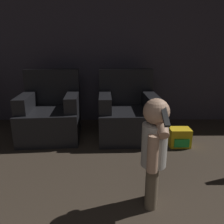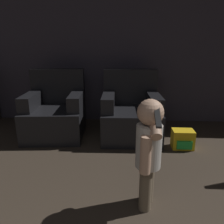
{
  "view_description": "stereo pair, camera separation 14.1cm",
  "coord_description": "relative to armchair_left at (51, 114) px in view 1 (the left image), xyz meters",
  "views": [
    {
      "loc": [
        0.09,
        0.86,
        1.21
      ],
      "look_at": [
        0.1,
        3.04,
        0.56
      ],
      "focal_mm": 35.0,
      "sensor_mm": 36.0,
      "label": 1
    },
    {
      "loc": [
        0.23,
        0.87,
        1.21
      ],
      "look_at": [
        0.1,
        3.04,
        0.56
      ],
      "focal_mm": 35.0,
      "sensor_mm": 36.0,
      "label": 2
    }
  ],
  "objects": [
    {
      "name": "armchair_right",
      "position": [
        1.06,
        0.0,
        0.0
      ],
      "size": [
        0.8,
        0.84,
        0.91
      ],
      "rotation": [
        0.0,
        0.0,
        0.03
      ],
      "color": "black",
      "rests_on": "ground_plane"
    },
    {
      "name": "person_toddler",
      "position": [
        1.16,
        -1.45,
        0.2
      ],
      "size": [
        0.19,
        0.34,
        0.87
      ],
      "rotation": [
        0.0,
        0.0,
        -1.85
      ],
      "color": "brown",
      "rests_on": "ground_plane"
    },
    {
      "name": "armchair_left",
      "position": [
        0.0,
        0.0,
        0.0
      ],
      "size": [
        0.84,
        0.88,
        0.91
      ],
      "rotation": [
        0.0,
        0.0,
        0.08
      ],
      "color": "black",
      "rests_on": "ground_plane"
    },
    {
      "name": "wall_back",
      "position": [
        0.75,
        0.71,
        0.98
      ],
      "size": [
        8.4,
        0.05,
        2.6
      ],
      "color": "#3D3842",
      "rests_on": "ground_plane"
    },
    {
      "name": "toy_backpack",
      "position": [
        1.7,
        -0.38,
        -0.2
      ],
      "size": [
        0.26,
        0.21,
        0.23
      ],
      "color": "yellow",
      "rests_on": "ground_plane"
    }
  ]
}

